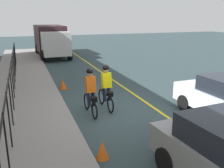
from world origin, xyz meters
The scene contains 9 objects.
ground_plane centered at (0.00, 0.00, 0.00)m, with size 80.00×80.00×0.00m, color #304144.
lane_line_centre centered at (0.00, -1.60, 0.00)m, with size 36.00×0.12×0.01m, color yellow.
sidewalk centered at (0.00, 3.40, 0.07)m, with size 40.00×3.20×0.15m, color gray.
iron_fence centered at (1.00, 3.80, 1.30)m, with size 21.12×0.04×1.60m.
cyclist_lead centered at (-0.13, 1.03, 0.91)m, with size 1.71×0.37×1.83m.
cyclist_follow centered at (0.25, 0.27, 0.91)m, with size 1.71×0.37×1.83m.
box_truck_background centered at (14.71, 0.70, 1.55)m, with size 6.78×2.72×2.78m.
traffic_cone_near centered at (3.69, 1.48, 0.26)m, with size 0.36×0.36×0.53m, color #F3530E.
traffic_cone_far centered at (-3.18, 1.55, 0.25)m, with size 0.36×0.36×0.50m, color orange.
Camera 1 is at (-8.77, 3.31, 3.67)m, focal length 39.87 mm.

